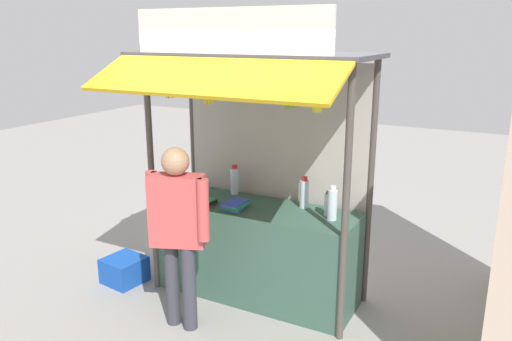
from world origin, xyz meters
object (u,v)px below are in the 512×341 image
magazine_stack_back_right (202,203)px  banana_bunch_inner_right (317,104)px  plastic_crate (125,270)px  banana_bunch_leftmost (208,95)px  vendor_person (178,222)px  water_bottle_back_left (235,180)px  water_bottle_left (304,193)px  banana_bunch_inner_left (170,89)px  magazine_stack_right (235,205)px  banana_bunch_rightmost (290,99)px  water_bottle_front_right (332,204)px  water_bottle_far_right (328,204)px

magazine_stack_back_right → banana_bunch_inner_right: size_ratio=0.91×
banana_bunch_inner_right → plastic_crate: 2.76m
banana_bunch_leftmost → vendor_person: bearing=-104.6°
water_bottle_back_left → plastic_crate: size_ratio=0.81×
water_bottle_back_left → magazine_stack_back_right: 0.47m
water_bottle_left → banana_bunch_inner_left: bearing=-149.6°
magazine_stack_right → banana_bunch_rightmost: banana_bunch_rightmost is taller
water_bottle_front_right → banana_bunch_leftmost: bearing=-156.3°
water_bottle_front_right → magazine_stack_back_right: water_bottle_front_right is taller
banana_bunch_inner_right → vendor_person: 1.51m
banana_bunch_leftmost → banana_bunch_rightmost: bearing=-0.1°
banana_bunch_leftmost → water_bottle_front_right: bearing=23.7°
water_bottle_far_right → magazine_stack_back_right: bearing=-165.9°
water_bottle_back_left → magazine_stack_back_right: water_bottle_back_left is taller
water_bottle_left → banana_bunch_leftmost: (-0.63, -0.60, 0.94)m
water_bottle_front_right → banana_bunch_inner_right: size_ratio=1.06×
banana_bunch_inner_left → magazine_stack_right: bearing=29.7°
magazine_stack_back_right → banana_bunch_rightmost: size_ratio=0.97×
water_bottle_back_left → water_bottle_front_right: (1.11, -0.24, 0.00)m
water_bottle_far_right → banana_bunch_inner_left: size_ratio=0.90×
banana_bunch_inner_right → vendor_person: size_ratio=0.18×
water_bottle_front_right → water_bottle_far_right: size_ratio=1.31×
water_bottle_back_left → banana_bunch_rightmost: (0.89, -0.66, 0.95)m
vendor_person → banana_bunch_leftmost: bearing=-126.1°
water_bottle_front_right → magazine_stack_right: water_bottle_front_right is taller
banana_bunch_rightmost → plastic_crate: banana_bunch_rightmost is taller
magazine_stack_back_right → vendor_person: size_ratio=0.16×
water_bottle_left → banana_bunch_inner_right: banana_bunch_inner_right is taller
water_bottle_far_right → banana_bunch_rightmost: 1.11m
banana_bunch_leftmost → vendor_person: (-0.09, -0.36, -1.02)m
water_bottle_back_left → magazine_stack_right: (0.23, -0.39, -0.11)m
water_bottle_back_left → water_bottle_far_right: (1.05, -0.16, -0.03)m
water_bottle_far_right → banana_bunch_inner_right: bearing=-82.9°
banana_bunch_inner_right → plastic_crate: banana_bunch_inner_right is taller
magazine_stack_right → plastic_crate: size_ratio=0.74×
vendor_person → water_bottle_front_right: bearing=-164.9°
water_bottle_back_left → banana_bunch_rightmost: bearing=-36.8°
banana_bunch_leftmost → plastic_crate: 2.16m
banana_bunch_inner_right → magazine_stack_back_right: bearing=169.8°
magazine_stack_right → water_bottle_back_left: bearing=120.5°
water_bottle_far_right → water_bottle_front_right: bearing=-50.1°
water_bottle_left → banana_bunch_inner_left: banana_bunch_inner_left is taller
water_bottle_left → water_bottle_far_right: water_bottle_left is taller
water_bottle_left → magazine_stack_back_right: water_bottle_left is taller
banana_bunch_inner_right → banana_bunch_inner_left: same height
water_bottle_far_right → vendor_person: vendor_person is taller
water_bottle_back_left → banana_bunch_inner_right: size_ratio=1.04×
banana_bunch_leftmost → banana_bunch_inner_left: same height
vendor_person → plastic_crate: vendor_person is taller
water_bottle_left → banana_bunch_rightmost: bearing=-79.9°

